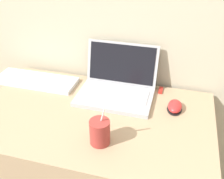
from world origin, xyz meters
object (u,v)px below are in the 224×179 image
Objects in this scene: external_keyboard at (36,80)px; usb_stick at (161,90)px; laptop at (117,85)px; computer_mouse at (175,107)px; drink_cup at (100,132)px.

external_keyboard reaches higher than usb_stick.
laptop is at bearing 1.04° from external_keyboard.
usb_stick is (-0.08, 0.14, -0.01)m from computer_mouse.
drink_cup is 0.48m from usb_stick.
usb_stick is at bearing 66.81° from drink_cup.
external_keyboard is (-0.74, 0.05, -0.01)m from computer_mouse.
usb_stick is (0.19, 0.44, -0.05)m from drink_cup.
drink_cup is 0.59m from external_keyboard.
computer_mouse is 0.75m from external_keyboard.
laptop is 0.30m from computer_mouse.
external_keyboard is at bearing -172.32° from usb_stick.
drink_cup reaches higher than external_keyboard.
drink_cup reaches higher than computer_mouse.
drink_cup is at bearing -132.22° from computer_mouse.
laptop reaches higher than computer_mouse.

